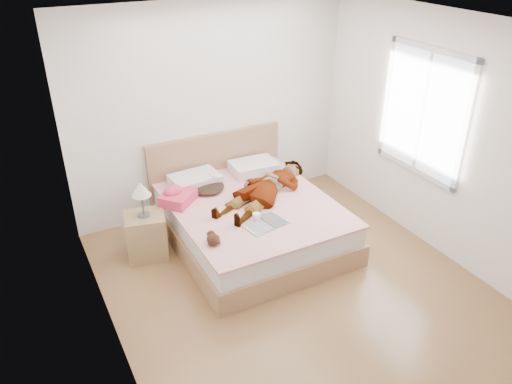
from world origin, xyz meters
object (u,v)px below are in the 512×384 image
bed (249,217)px  plush_toy (213,238)px  phone (213,175)px  towel (177,196)px  woman (266,185)px  nightstand (146,232)px  magazine (266,223)px  coffee_mug (257,217)px

bed → plush_toy: bearing=-138.8°
phone → bed: bed is taller
towel → plush_toy: size_ratio=2.40×
woman → nightstand: size_ratio=1.73×
phone → magazine: size_ratio=0.19×
plush_toy → coffee_mug: bearing=16.7°
bed → plush_toy: 1.00m
phone → coffee_mug: bearing=-111.9°
bed → coffee_mug: bearing=-106.6°
bed → towel: 0.87m
bed → nightstand: (-1.18, 0.19, 0.03)m
woman → bed: size_ratio=0.77×
nightstand → plush_toy: bearing=-60.8°
towel → magazine: size_ratio=1.00×
towel → plush_toy: (0.03, -0.95, -0.02)m
towel → coffee_mug: bearing=-51.8°
plush_toy → nightstand: bearing=119.2°
plush_toy → nightstand: nightstand is taller
bed → towel: bearing=156.4°
nightstand → towel: bearing=17.1°
bed → magazine: (-0.08, -0.56, 0.24)m
coffee_mug → plush_toy: plush_toy is taller
magazine → coffee_mug: size_ratio=3.93×
bed → plush_toy: size_ratio=9.98×
woman → plush_toy: bearing=-84.4°
coffee_mug → magazine: bearing=-62.2°
towel → plush_toy: towel is taller
woman → nightstand: (-1.43, 0.15, -0.31)m
bed → nightstand: 1.19m
magazine → towel: bearing=127.1°
woman → nightstand: bearing=-125.2°
phone → plush_toy: (-0.47, -1.07, -0.12)m
plush_toy → phone: bearing=66.5°
towel → nightstand: (-0.43, -0.13, -0.29)m
phone → bed: (0.25, -0.44, -0.41)m
coffee_mug → plush_toy: bearing=-163.3°
magazine → nightstand: bearing=145.6°
bed → towel: size_ratio=4.16×
towel → phone: bearing=13.4°
woman → phone: size_ratio=16.97×
magazine → nightstand: size_ratio=0.54×
magazine → plush_toy: plush_toy is taller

